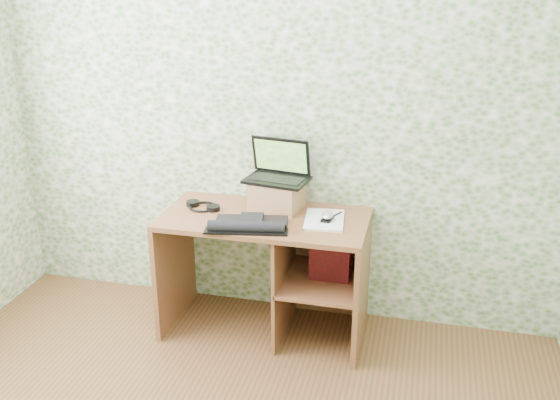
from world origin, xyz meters
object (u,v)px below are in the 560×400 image
(desk, at_px, (279,257))
(laptop, at_px, (279,170))
(riser, at_px, (277,195))
(keyboard, at_px, (249,224))
(notepad, at_px, (324,220))

(desk, relative_size, laptop, 3.03)
(desk, distance_m, riser, 0.37)
(keyboard, bearing_deg, laptop, 67.66)
(desk, distance_m, keyboard, 0.38)
(desk, relative_size, notepad, 3.85)
(desk, distance_m, notepad, 0.39)
(keyboard, distance_m, notepad, 0.44)
(riser, height_order, laptop, laptop)
(keyboard, bearing_deg, notepad, 16.52)
(riser, height_order, notepad, riser)
(keyboard, bearing_deg, riser, 66.24)
(riser, bearing_deg, laptop, 90.00)
(riser, xyz_separation_m, keyboard, (-0.08, -0.32, -0.06))
(desk, xyz_separation_m, riser, (-0.04, 0.12, 0.35))
(desk, height_order, keyboard, keyboard)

